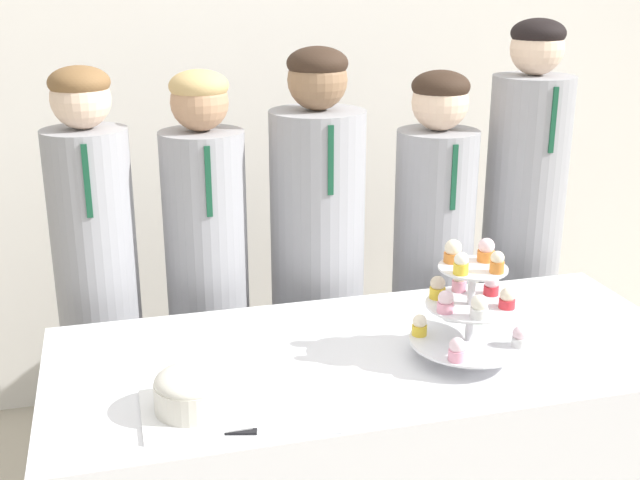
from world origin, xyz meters
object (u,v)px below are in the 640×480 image
(student_2, at_px, (317,285))
(student_4, at_px, (520,254))
(cake_knife, at_px, (261,432))
(student_1, at_px, (209,301))
(round_cake, at_px, (192,391))
(student_3, at_px, (432,282))
(cupcake_stand, at_px, (470,304))
(student_0, at_px, (100,308))

(student_2, bearing_deg, student_4, -0.00)
(cake_knife, bearing_deg, student_1, 104.13)
(round_cake, relative_size, cake_knife, 0.90)
(student_1, distance_m, student_3, 0.80)
(round_cake, height_order, cupcake_stand, cupcake_stand)
(student_0, relative_size, student_1, 1.01)
(student_1, bearing_deg, cake_knife, -90.28)
(cupcake_stand, height_order, student_2, student_2)
(cupcake_stand, bearing_deg, student_1, 129.75)
(cupcake_stand, xyz_separation_m, student_2, (-0.22, 0.72, -0.20))
(student_3, distance_m, student_4, 0.35)
(student_1, distance_m, student_4, 1.15)
(cake_knife, xyz_separation_m, student_0, (-0.35, 0.95, -0.05))
(round_cake, distance_m, student_4, 1.53)
(cake_knife, relative_size, student_0, 0.18)
(student_0, distance_m, student_4, 1.50)
(round_cake, xyz_separation_m, student_4, (1.29, 0.82, -0.06))
(round_cake, relative_size, student_1, 0.16)
(round_cake, relative_size, student_2, 0.16)
(cake_knife, relative_size, student_1, 0.18)
(student_2, relative_size, student_3, 1.06)
(student_4, bearing_deg, student_1, -180.00)
(cupcake_stand, xyz_separation_m, student_3, (0.20, 0.72, -0.23))
(cupcake_stand, bearing_deg, student_0, 142.84)
(student_0, relative_size, student_3, 1.03)
(student_0, height_order, student_2, student_2)
(student_0, distance_m, student_3, 1.16)
(student_0, height_order, student_1, student_0)
(cupcake_stand, height_order, student_3, student_3)
(student_1, height_order, student_2, student_2)
(cupcake_stand, distance_m, student_0, 1.21)
(cake_knife, distance_m, student_0, 1.01)
(student_2, bearing_deg, student_1, -180.00)
(cupcake_stand, height_order, student_4, student_4)
(cake_knife, bearing_deg, cupcake_stand, 34.78)
(student_2, height_order, student_3, student_2)
(round_cake, height_order, cake_knife, round_cake)
(cake_knife, xyz_separation_m, student_3, (0.81, 0.95, -0.08))
(cupcake_stand, bearing_deg, cake_knife, -159.63)
(round_cake, xyz_separation_m, student_1, (0.14, 0.82, -0.12))
(cupcake_stand, height_order, student_0, student_0)
(cake_knife, distance_m, student_1, 0.95)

